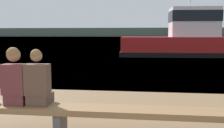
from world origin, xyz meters
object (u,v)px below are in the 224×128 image
at_px(bench_main, 60,110).
at_px(person_left, 16,79).
at_px(person_right, 38,82).
at_px(tugboat_red, 188,41).

relative_size(bench_main, person_left, 9.16).
bearing_deg(person_left, bench_main, -0.54).
relative_size(person_left, person_right, 1.03).
height_order(bench_main, person_right, person_right).
height_order(bench_main, tugboat_red, tugboat_red).
distance_m(bench_main, tugboat_red, 16.40).
bearing_deg(person_left, person_right, 0.45).
distance_m(bench_main, person_right, 0.60).
bearing_deg(bench_main, person_right, 178.41).
distance_m(bench_main, person_left, 0.91).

